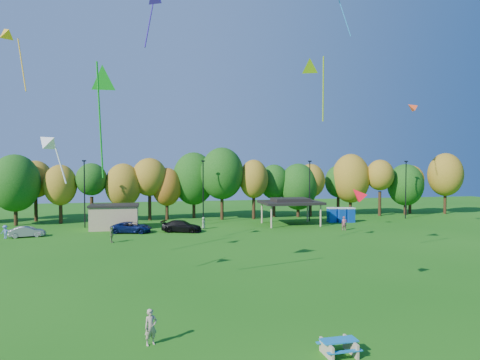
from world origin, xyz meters
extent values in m
plane|color=#19600F|center=(0.00, 0.00, 0.00)|extent=(160.00, 160.00, 0.00)
cylinder|color=black|center=(-23.75, 44.20, 1.78)|extent=(0.50, 0.50, 3.56)
ellipsoid|color=#144C0F|center=(-23.75, 44.20, 5.94)|extent=(6.62, 6.62, 8.00)
cylinder|color=black|center=(-22.13, 48.25, 1.90)|extent=(0.50, 0.50, 3.79)
ellipsoid|color=olive|center=(-22.13, 48.25, 6.32)|extent=(4.94, 4.94, 5.58)
cylinder|color=black|center=(-18.02, 45.01, 1.67)|extent=(0.50, 0.50, 3.34)
ellipsoid|color=olive|center=(-18.02, 45.01, 5.56)|extent=(4.61, 4.61, 5.88)
cylinder|color=black|center=(-13.72, 44.85, 1.91)|extent=(0.50, 0.50, 3.82)
ellipsoid|color=#144C0F|center=(-13.72, 44.85, 6.36)|extent=(4.43, 4.43, 4.73)
cylinder|color=black|center=(-9.30, 45.50, 1.63)|extent=(0.50, 0.50, 3.25)
ellipsoid|color=olive|center=(-9.30, 45.50, 5.42)|extent=(5.33, 5.33, 6.53)
cylinder|color=black|center=(-5.45, 46.07, 1.98)|extent=(0.50, 0.50, 3.96)
ellipsoid|color=olive|center=(-5.45, 46.07, 6.61)|extent=(5.31, 5.31, 5.82)
cylinder|color=black|center=(-2.85, 46.34, 1.52)|extent=(0.50, 0.50, 3.05)
ellipsoid|color=#995914|center=(-2.85, 46.34, 5.08)|extent=(4.54, 4.54, 5.87)
cylinder|color=black|center=(1.42, 47.53, 1.89)|extent=(0.50, 0.50, 3.77)
ellipsoid|color=#144C0F|center=(1.42, 47.53, 6.29)|extent=(6.69, 6.69, 8.35)
cylinder|color=black|center=(5.46, 44.54, 2.14)|extent=(0.50, 0.50, 4.28)
ellipsoid|color=#144C0F|center=(5.46, 44.54, 7.14)|extent=(6.64, 6.64, 8.01)
cylinder|color=black|center=(10.41, 44.21, 1.88)|extent=(0.50, 0.50, 3.76)
ellipsoid|color=olive|center=(10.41, 44.21, 6.27)|extent=(4.49, 4.49, 6.02)
cylinder|color=black|center=(14.29, 46.25, 1.72)|extent=(0.50, 0.50, 3.43)
ellipsoid|color=#144C0F|center=(14.29, 46.25, 5.72)|extent=(4.77, 4.77, 5.63)
cylinder|color=black|center=(18.11, 45.40, 1.48)|extent=(0.50, 0.50, 2.95)
ellipsoid|color=#144C0F|center=(18.11, 45.40, 4.92)|extent=(6.14, 6.14, 7.54)
cylinder|color=black|center=(20.39, 45.86, 1.76)|extent=(0.50, 0.50, 3.52)
ellipsoid|color=olive|center=(20.39, 45.86, 5.87)|extent=(4.78, 4.78, 5.53)
cylinder|color=black|center=(26.06, 47.51, 1.69)|extent=(0.50, 0.50, 3.39)
ellipsoid|color=#144C0F|center=(26.06, 47.51, 5.64)|extent=(4.54, 4.54, 5.46)
cylinder|color=black|center=(27.70, 46.23, 1.86)|extent=(0.50, 0.50, 3.72)
ellipsoid|color=olive|center=(27.70, 46.23, 6.20)|extent=(6.32, 6.32, 8.24)
cylinder|color=black|center=(31.99, 44.27, 2.03)|extent=(0.50, 0.50, 4.06)
ellipsoid|color=olive|center=(31.99, 44.27, 6.77)|extent=(4.50, 4.50, 5.13)
cylinder|color=black|center=(37.07, 44.81, 1.53)|extent=(0.50, 0.50, 3.05)
ellipsoid|color=#144C0F|center=(37.07, 44.81, 5.09)|extent=(5.97, 5.97, 7.05)
cylinder|color=black|center=(38.98, 46.35, 1.78)|extent=(0.50, 0.50, 3.55)
ellipsoid|color=olive|center=(38.98, 46.35, 5.92)|extent=(4.60, 4.60, 4.99)
cylinder|color=black|center=(44.51, 44.51, 2.03)|extent=(0.50, 0.50, 4.07)
ellipsoid|color=olive|center=(44.51, 44.51, 6.78)|extent=(5.83, 5.83, 7.42)
cylinder|color=black|center=(-14.00, 40.00, 4.50)|extent=(0.16, 0.16, 9.00)
cube|color=black|center=(-14.00, 40.00, 9.00)|extent=(0.50, 0.25, 0.18)
cylinder|color=black|center=(2.00, 40.00, 4.50)|extent=(0.16, 0.16, 9.00)
cube|color=black|center=(2.00, 40.00, 9.00)|extent=(0.50, 0.25, 0.18)
cylinder|color=black|center=(18.00, 40.00, 4.50)|extent=(0.16, 0.16, 9.00)
cube|color=black|center=(18.00, 40.00, 9.00)|extent=(0.50, 0.25, 0.18)
cylinder|color=black|center=(34.00, 40.00, 4.50)|extent=(0.16, 0.16, 9.00)
cube|color=black|center=(34.00, 40.00, 9.00)|extent=(0.50, 0.25, 0.18)
cube|color=tan|center=(-10.00, 38.00, 1.50)|extent=(6.00, 4.00, 3.00)
cube|color=black|center=(-10.00, 38.00, 3.12)|extent=(6.30, 4.30, 0.25)
cylinder|color=tan|center=(10.50, 34.50, 1.50)|extent=(0.24, 0.24, 3.00)
cylinder|color=tan|center=(17.50, 34.50, 1.50)|extent=(0.24, 0.24, 3.00)
cylinder|color=tan|center=(10.50, 39.50, 1.50)|extent=(0.24, 0.24, 3.00)
cylinder|color=tan|center=(17.50, 39.50, 1.50)|extent=(0.24, 0.24, 3.00)
cube|color=black|center=(14.00, 37.00, 3.15)|extent=(8.20, 6.20, 0.35)
cube|color=black|center=(14.00, 37.00, 3.55)|extent=(5.00, 3.50, 0.45)
cube|color=#0C3A9E|center=(20.84, 38.38, 1.00)|extent=(1.10, 1.10, 2.00)
cube|color=silver|center=(20.84, 38.38, 2.09)|extent=(1.15, 1.15, 0.18)
cube|color=#0C3A9E|center=(22.14, 37.89, 1.00)|extent=(1.10, 1.10, 2.00)
cube|color=silver|center=(22.14, 37.89, 2.09)|extent=(1.15, 1.15, 0.18)
cube|color=#0C3A9E|center=(23.44, 37.70, 1.00)|extent=(1.10, 1.10, 2.00)
cube|color=silver|center=(23.44, 37.70, 2.09)|extent=(1.15, 1.15, 0.18)
cube|color=tan|center=(2.27, -2.98, 0.32)|extent=(0.16, 1.31, 0.65)
cube|color=tan|center=(3.44, -2.94, 0.32)|extent=(0.16, 1.31, 0.65)
cube|color=#1575B9|center=(2.85, -2.96, 0.68)|extent=(1.65, 0.74, 0.05)
cube|color=#1575B9|center=(2.88, -3.52, 0.40)|extent=(1.63, 0.29, 0.05)
cube|color=#1575B9|center=(2.83, -2.40, 0.40)|extent=(1.63, 0.29, 0.05)
imported|color=tan|center=(-5.30, -0.15, 0.85)|extent=(0.73, 0.63, 1.69)
imported|color=silver|center=(-19.38, 33.90, 0.63)|extent=(3.87, 2.08, 1.25)
imported|color=gray|center=(-19.52, 33.39, 0.63)|extent=(4.01, 2.09, 1.26)
imported|color=#0D194E|center=(-7.65, 34.16, 0.69)|extent=(5.32, 3.31, 1.37)
imported|color=black|center=(-1.50, 33.57, 0.73)|extent=(5.44, 3.57, 1.46)
imported|color=#526EB6|center=(-21.67, 32.90, 0.77)|extent=(1.11, 0.83, 1.54)
imported|color=#6E8250|center=(-9.46, 27.66, 0.87)|extent=(0.60, 1.08, 1.74)
imported|color=#9E4A5A|center=(19.17, 30.73, 0.90)|extent=(0.75, 0.60, 1.79)
imported|color=#6E9062|center=(1.50, 35.53, 0.79)|extent=(0.78, 0.91, 1.59)
cone|color=silver|center=(-11.87, 9.21, 9.98)|extent=(1.87, 1.78, 1.52)
cylinder|color=silver|center=(-11.13, 9.70, 8.63)|extent=(0.99, 0.70, 2.85)
cylinder|color=#351B95|center=(-5.31, 13.72, 19.21)|extent=(0.77, 1.34, 3.79)
cone|color=#F6471D|center=(25.54, 26.05, 15.44)|extent=(1.69, 1.45, 1.49)
cone|color=green|center=(-8.17, 8.19, 14.09)|extent=(1.72, 2.29, 2.25)
cylinder|color=green|center=(-8.16, 6.09, 10.94)|extent=(0.11, 2.49, 6.61)
cylinder|color=#27A3F9|center=(18.25, 29.60, 27.32)|extent=(2.15, 0.20, 5.67)
cone|color=yellow|center=(-16.65, 17.71, 19.14)|extent=(1.89, 2.01, 1.62)
cylinder|color=yellow|center=(-15.83, 18.97, 16.89)|extent=(1.07, 1.57, 4.73)
cone|color=#FF0E1F|center=(7.86, 5.22, 6.53)|extent=(1.56, 1.36, 1.29)
cone|color=#BDDF17|center=(7.25, 12.22, 16.49)|extent=(2.07, 2.30, 1.94)
cylinder|color=#BDDF17|center=(7.82, 10.83, 14.24)|extent=(0.78, 1.71, 4.73)
camera|label=1|loc=(-5.24, -20.31, 8.42)|focal=32.00mm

